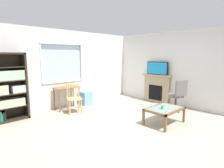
{
  "coord_description": "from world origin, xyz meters",
  "views": [
    {
      "loc": [
        -3.33,
        -3.17,
        1.75
      ],
      "look_at": [
        0.21,
        0.55,
        0.94
      ],
      "focal_mm": 29.14,
      "sensor_mm": 36.0,
      "label": 1
    }
  ],
  "objects_px": {
    "office_chair": "(178,94)",
    "sippy_cup": "(162,107)",
    "plastic_drawer_unit": "(85,98)",
    "bookshelf": "(8,88)",
    "coffee_table": "(164,110)",
    "tv": "(157,68)",
    "desk_under_window": "(67,91)",
    "wooden_chair": "(74,98)",
    "fireplace": "(157,88)"
  },
  "relations": [
    {
      "from": "office_chair",
      "to": "sippy_cup",
      "type": "distance_m",
      "value": 1.44
    },
    {
      "from": "sippy_cup",
      "to": "plastic_drawer_unit",
      "type": "bearing_deg",
      "value": 94.71
    },
    {
      "from": "bookshelf",
      "to": "coffee_table",
      "type": "distance_m",
      "value": 4.16
    },
    {
      "from": "tv",
      "to": "bookshelf",
      "type": "bearing_deg",
      "value": 160.2
    },
    {
      "from": "bookshelf",
      "to": "desk_under_window",
      "type": "relative_size",
      "value": 2.26
    },
    {
      "from": "desk_under_window",
      "to": "wooden_chair",
      "type": "distance_m",
      "value": 0.54
    },
    {
      "from": "bookshelf",
      "to": "fireplace",
      "type": "bearing_deg",
      "value": -19.73
    },
    {
      "from": "wooden_chair",
      "to": "coffee_table",
      "type": "height_order",
      "value": "wooden_chair"
    },
    {
      "from": "desk_under_window",
      "to": "wooden_chair",
      "type": "height_order",
      "value": "wooden_chair"
    },
    {
      "from": "desk_under_window",
      "to": "sippy_cup",
      "type": "height_order",
      "value": "desk_under_window"
    },
    {
      "from": "wooden_chair",
      "to": "tv",
      "type": "height_order",
      "value": "tv"
    },
    {
      "from": "wooden_chair",
      "to": "office_chair",
      "type": "xyz_separation_m",
      "value": [
        2.47,
        -2.1,
        0.09
      ]
    },
    {
      "from": "bookshelf",
      "to": "wooden_chair",
      "type": "distance_m",
      "value": 1.79
    },
    {
      "from": "wooden_chair",
      "to": "fireplace",
      "type": "height_order",
      "value": "fireplace"
    },
    {
      "from": "desk_under_window",
      "to": "sippy_cup",
      "type": "xyz_separation_m",
      "value": [
        1.01,
        -2.92,
        -0.13
      ]
    },
    {
      "from": "wooden_chair",
      "to": "coffee_table",
      "type": "relative_size",
      "value": 0.92
    },
    {
      "from": "plastic_drawer_unit",
      "to": "sippy_cup",
      "type": "height_order",
      "value": "sippy_cup"
    },
    {
      "from": "bookshelf",
      "to": "desk_under_window",
      "type": "xyz_separation_m",
      "value": [
        1.67,
        -0.11,
        -0.28
      ]
    },
    {
      "from": "office_chair",
      "to": "coffee_table",
      "type": "distance_m",
      "value": 1.33
    },
    {
      "from": "wooden_chair",
      "to": "office_chair",
      "type": "height_order",
      "value": "office_chair"
    },
    {
      "from": "plastic_drawer_unit",
      "to": "tv",
      "type": "relative_size",
      "value": 0.55
    },
    {
      "from": "fireplace",
      "to": "office_chair",
      "type": "relative_size",
      "value": 1.12
    },
    {
      "from": "plastic_drawer_unit",
      "to": "fireplace",
      "type": "bearing_deg",
      "value": -36.5
    },
    {
      "from": "bookshelf",
      "to": "wooden_chair",
      "type": "bearing_deg",
      "value": -21.07
    },
    {
      "from": "wooden_chair",
      "to": "office_chair",
      "type": "distance_m",
      "value": 3.25
    },
    {
      "from": "tv",
      "to": "office_chair",
      "type": "bearing_deg",
      "value": -113.44
    },
    {
      "from": "wooden_chair",
      "to": "coffee_table",
      "type": "distance_m",
      "value": 2.68
    },
    {
      "from": "plastic_drawer_unit",
      "to": "sippy_cup",
      "type": "relative_size",
      "value": 5.22
    },
    {
      "from": "tv",
      "to": "desk_under_window",
      "type": "bearing_deg",
      "value": 152.04
    },
    {
      "from": "plastic_drawer_unit",
      "to": "tv",
      "type": "xyz_separation_m",
      "value": [
        2.12,
        -1.58,
        1.05
      ]
    },
    {
      "from": "desk_under_window",
      "to": "office_chair",
      "type": "distance_m",
      "value": 3.57
    },
    {
      "from": "bookshelf",
      "to": "office_chair",
      "type": "xyz_separation_m",
      "value": [
        4.09,
        -2.73,
        -0.33
      ]
    },
    {
      "from": "fireplace",
      "to": "tv",
      "type": "relative_size",
      "value": 1.31
    },
    {
      "from": "desk_under_window",
      "to": "fireplace",
      "type": "relative_size",
      "value": 0.72
    },
    {
      "from": "fireplace",
      "to": "tv",
      "type": "height_order",
      "value": "tv"
    },
    {
      "from": "desk_under_window",
      "to": "plastic_drawer_unit",
      "type": "distance_m",
      "value": 0.85
    },
    {
      "from": "bookshelf",
      "to": "fireplace",
      "type": "relative_size",
      "value": 1.64
    },
    {
      "from": "office_chair",
      "to": "desk_under_window",
      "type": "bearing_deg",
      "value": 132.72
    },
    {
      "from": "tv",
      "to": "office_chair",
      "type": "relative_size",
      "value": 0.85
    },
    {
      "from": "office_chair",
      "to": "plastic_drawer_unit",
      "type": "bearing_deg",
      "value": 121.74
    },
    {
      "from": "desk_under_window",
      "to": "office_chair",
      "type": "xyz_separation_m",
      "value": [
        2.42,
        -2.62,
        -0.04
      ]
    },
    {
      "from": "desk_under_window",
      "to": "coffee_table",
      "type": "distance_m",
      "value": 3.14
    },
    {
      "from": "coffee_table",
      "to": "fireplace",
      "type": "bearing_deg",
      "value": 37.9
    },
    {
      "from": "tv",
      "to": "sippy_cup",
      "type": "height_order",
      "value": "tv"
    },
    {
      "from": "wooden_chair",
      "to": "fireplace",
      "type": "bearing_deg",
      "value": -18.98
    },
    {
      "from": "plastic_drawer_unit",
      "to": "office_chair",
      "type": "distance_m",
      "value": 3.16
    },
    {
      "from": "desk_under_window",
      "to": "sippy_cup",
      "type": "distance_m",
      "value": 3.09
    },
    {
      "from": "wooden_chair",
      "to": "bookshelf",
      "type": "bearing_deg",
      "value": 158.93
    },
    {
      "from": "plastic_drawer_unit",
      "to": "office_chair",
      "type": "relative_size",
      "value": 0.47
    },
    {
      "from": "office_chair",
      "to": "tv",
      "type": "bearing_deg",
      "value": 66.56
    }
  ]
}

